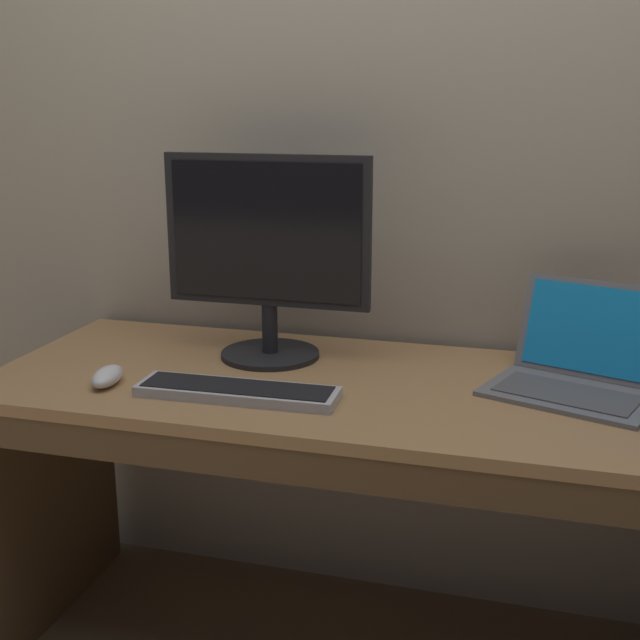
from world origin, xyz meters
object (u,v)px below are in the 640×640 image
Objects in this scene: external_monitor at (267,254)px; wired_keyboard at (237,391)px; laptop_space_gray at (578,370)px; computer_mouse at (107,376)px.

external_monitor reaches higher than wired_keyboard.
computer_mouse is (-1.02, -0.25, -0.03)m from laptop_space_gray.
external_monitor is 4.23× the size of computer_mouse.
external_monitor is 1.15× the size of wired_keyboard.
external_monitor is at bearing 94.95° from wired_keyboard.
laptop_space_gray reaches higher than computer_mouse.
laptop_space_gray is 0.75m from wired_keyboard.
computer_mouse is (-0.31, -0.01, 0.01)m from wired_keyboard.
wired_keyboard is at bearing -161.29° from laptop_space_gray.
laptop_space_gray is at bearing 5.40° from computer_mouse.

